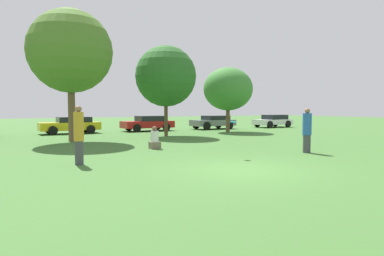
{
  "coord_description": "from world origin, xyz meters",
  "views": [
    {
      "loc": [
        -6.13,
        -8.07,
        1.85
      ],
      "look_at": [
        0.28,
        3.69,
        1.06
      ],
      "focal_mm": 31.29,
      "sensor_mm": 36.0,
      "label": 1
    }
  ],
  "objects_px": {
    "person_thrower": "(79,135)",
    "person_catcher": "(307,130)",
    "bystander_sitting": "(155,140)",
    "tree_2": "(166,76)",
    "parked_car_red": "(148,123)",
    "parked_car_white": "(273,121)",
    "frisbee": "(233,122)",
    "tree_3": "(228,89)",
    "parked_car_yellow": "(71,125)",
    "tree_1": "(70,52)",
    "parked_car_grey": "(214,122)"
  },
  "relations": [
    {
      "from": "bystander_sitting",
      "to": "tree_3",
      "type": "relative_size",
      "value": 0.2
    },
    {
      "from": "tree_2",
      "to": "tree_3",
      "type": "relative_size",
      "value": 1.19
    },
    {
      "from": "bystander_sitting",
      "to": "tree_3",
      "type": "distance_m",
      "value": 12.29
    },
    {
      "from": "parked_car_yellow",
      "to": "tree_1",
      "type": "bearing_deg",
      "value": 78.85
    },
    {
      "from": "frisbee",
      "to": "parked_car_yellow",
      "type": "bearing_deg",
      "value": 102.57
    },
    {
      "from": "parked_car_yellow",
      "to": "parked_car_white",
      "type": "distance_m",
      "value": 18.8
    },
    {
      "from": "parked_car_red",
      "to": "person_catcher",
      "type": "bearing_deg",
      "value": 90.14
    },
    {
      "from": "parked_car_white",
      "to": "parked_car_red",
      "type": "bearing_deg",
      "value": -6.7
    },
    {
      "from": "parked_car_red",
      "to": "parked_car_grey",
      "type": "bearing_deg",
      "value": 173.18
    },
    {
      "from": "tree_1",
      "to": "frisbee",
      "type": "bearing_deg",
      "value": -64.92
    },
    {
      "from": "tree_1",
      "to": "parked_car_red",
      "type": "bearing_deg",
      "value": 41.86
    },
    {
      "from": "parked_car_grey",
      "to": "parked_car_white",
      "type": "height_order",
      "value": "parked_car_white"
    },
    {
      "from": "tree_1",
      "to": "parked_car_white",
      "type": "relative_size",
      "value": 1.82
    },
    {
      "from": "tree_1",
      "to": "tree_2",
      "type": "height_order",
      "value": "tree_1"
    },
    {
      "from": "person_catcher",
      "to": "tree_2",
      "type": "xyz_separation_m",
      "value": [
        -1.69,
        10.55,
        3.04
      ]
    },
    {
      "from": "person_thrower",
      "to": "tree_1",
      "type": "height_order",
      "value": "tree_1"
    },
    {
      "from": "tree_3",
      "to": "person_catcher",
      "type": "bearing_deg",
      "value": -109.57
    },
    {
      "from": "parked_car_grey",
      "to": "tree_3",
      "type": "bearing_deg",
      "value": 72.19
    },
    {
      "from": "parked_car_yellow",
      "to": "parked_car_white",
      "type": "relative_size",
      "value": 1.07
    },
    {
      "from": "tree_2",
      "to": "parked_car_white",
      "type": "distance_m",
      "value": 14.63
    },
    {
      "from": "person_thrower",
      "to": "person_catcher",
      "type": "relative_size",
      "value": 1.05
    },
    {
      "from": "parked_car_grey",
      "to": "parked_car_white",
      "type": "xyz_separation_m",
      "value": [
        6.66,
        -0.4,
        -0.01
      ]
    },
    {
      "from": "person_thrower",
      "to": "bystander_sitting",
      "type": "height_order",
      "value": "person_thrower"
    },
    {
      "from": "tree_1",
      "to": "person_thrower",
      "type": "bearing_deg",
      "value": -97.33
    },
    {
      "from": "bystander_sitting",
      "to": "parked_car_white",
      "type": "distance_m",
      "value": 19.98
    },
    {
      "from": "tree_1",
      "to": "tree_3",
      "type": "height_order",
      "value": "tree_1"
    },
    {
      "from": "bystander_sitting",
      "to": "parked_car_red",
      "type": "distance_m",
      "value": 12.23
    },
    {
      "from": "person_catcher",
      "to": "parked_car_white",
      "type": "height_order",
      "value": "person_catcher"
    },
    {
      "from": "frisbee",
      "to": "parked_car_red",
      "type": "xyz_separation_m",
      "value": [
        2.6,
        15.48,
        -0.69
      ]
    },
    {
      "from": "person_thrower",
      "to": "parked_car_red",
      "type": "relative_size",
      "value": 0.46
    },
    {
      "from": "person_catcher",
      "to": "tree_2",
      "type": "bearing_deg",
      "value": -71.49
    },
    {
      "from": "person_thrower",
      "to": "tree_3",
      "type": "height_order",
      "value": "tree_3"
    },
    {
      "from": "bystander_sitting",
      "to": "parked_car_grey",
      "type": "relative_size",
      "value": 0.25
    },
    {
      "from": "tree_1",
      "to": "tree_2",
      "type": "distance_m",
      "value": 6.29
    },
    {
      "from": "tree_2",
      "to": "parked_car_yellow",
      "type": "bearing_deg",
      "value": 134.79
    },
    {
      "from": "person_thrower",
      "to": "parked_car_yellow",
      "type": "distance_m",
      "value": 14.52
    },
    {
      "from": "bystander_sitting",
      "to": "tree_2",
      "type": "height_order",
      "value": "tree_2"
    },
    {
      "from": "parked_car_red",
      "to": "parked_car_grey",
      "type": "xyz_separation_m",
      "value": [
        6.06,
        -0.39,
        0.0
      ]
    },
    {
      "from": "person_catcher",
      "to": "parked_car_grey",
      "type": "bearing_deg",
      "value": -99.07
    },
    {
      "from": "frisbee",
      "to": "tree_1",
      "type": "distance_m",
      "value": 10.85
    },
    {
      "from": "tree_3",
      "to": "person_thrower",
      "type": "bearing_deg",
      "value": -141.58
    },
    {
      "from": "person_thrower",
      "to": "person_catcher",
      "type": "xyz_separation_m",
      "value": [
        8.89,
        -1.47,
        -0.06
      ]
    },
    {
      "from": "tree_1",
      "to": "parked_car_yellow",
      "type": "bearing_deg",
      "value": 81.96
    },
    {
      "from": "bystander_sitting",
      "to": "frisbee",
      "type": "bearing_deg",
      "value": -68.85
    },
    {
      "from": "person_catcher",
      "to": "parked_car_grey",
      "type": "height_order",
      "value": "person_catcher"
    },
    {
      "from": "person_catcher",
      "to": "parked_car_yellow",
      "type": "relative_size",
      "value": 0.43
    },
    {
      "from": "person_thrower",
      "to": "tree_1",
      "type": "distance_m",
      "value": 9.14
    },
    {
      "from": "frisbee",
      "to": "parked_car_grey",
      "type": "xyz_separation_m",
      "value": [
        8.66,
        15.09,
        -0.69
      ]
    },
    {
      "from": "bystander_sitting",
      "to": "parked_car_white",
      "type": "relative_size",
      "value": 0.26
    },
    {
      "from": "parked_car_red",
      "to": "parked_car_white",
      "type": "distance_m",
      "value": 12.75
    }
  ]
}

